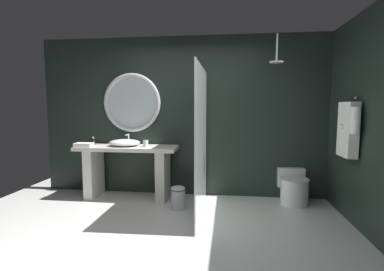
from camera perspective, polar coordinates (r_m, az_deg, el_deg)
ground_plane at (r=3.28m, az=-7.16°, el=-21.01°), size 5.76×5.76×0.00m
back_wall_panel at (r=4.79m, az=-1.74°, el=3.73°), size 4.80×0.10×2.60m
side_wall_right at (r=3.94m, az=31.31°, el=2.41°), size 0.10×2.47×2.60m
vanity_counter at (r=4.75m, az=-12.60°, el=-5.80°), size 1.60×0.56×0.84m
vessel_sink at (r=4.71m, az=-13.20°, el=-1.37°), size 0.50×0.41×0.18m
tumbler_cup at (r=4.55m, az=-9.16°, el=-1.58°), size 0.08×0.08×0.11m
soap_dispenser at (r=4.95m, az=-19.00°, el=-1.12°), size 0.06×0.06×0.14m
round_wall_mirror at (r=4.91m, az=-11.83°, el=6.37°), size 0.97×0.07×0.97m
shower_glass_panel at (r=3.94m, az=1.87°, el=-1.10°), size 0.02×1.57×2.00m
rain_shower_head at (r=4.39m, az=16.40°, el=14.39°), size 0.19×0.19×0.41m
hanging_bathrobe at (r=4.03m, az=28.53°, el=1.34°), size 0.20×0.51×0.75m
toilet at (r=4.71m, az=19.46°, el=-9.76°), size 0.42×0.58×0.50m
waste_bin at (r=4.23m, az=-2.80°, el=-12.16°), size 0.21×0.21×0.34m
folded_hand_towel at (r=4.79m, az=-20.67°, el=-1.76°), size 0.27×0.17×0.06m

